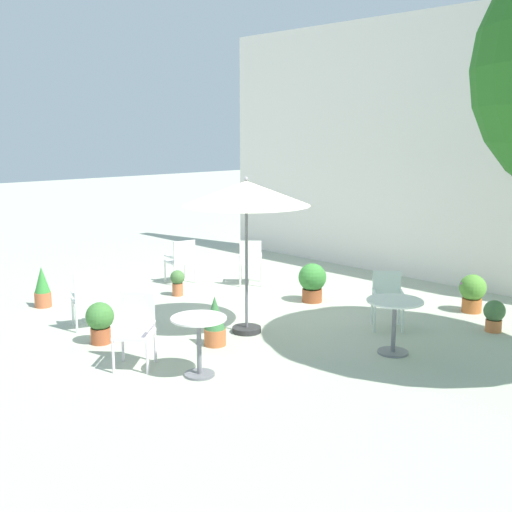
{
  "coord_description": "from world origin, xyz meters",
  "views": [
    {
      "loc": [
        7.36,
        -6.93,
        3.0
      ],
      "look_at": [
        0.0,
        0.12,
        1.01
      ],
      "focal_mm": 44.88,
      "sensor_mm": 36.0,
      "label": 1
    }
  ],
  "objects_px": {
    "patio_chair_3": "(251,259)",
    "potted_plant_2": "(312,281)",
    "potted_plant_4": "(177,281)",
    "patio_chair_4": "(387,295)",
    "cafe_table_1": "(394,316)",
    "potted_plant_0": "(472,291)",
    "potted_plant_1": "(215,322)",
    "patio_chair_0": "(136,325)",
    "potted_plant_5": "(42,288)",
    "potted_plant_6": "(494,314)",
    "patio_umbrella_0": "(246,195)",
    "potted_plant_3": "(100,321)",
    "cafe_table_0": "(199,335)",
    "patio_chair_1": "(182,258)",
    "patio_chair_2": "(88,296)"
  },
  "relations": [
    {
      "from": "patio_chair_3",
      "to": "potted_plant_2",
      "type": "relative_size",
      "value": 1.31
    },
    {
      "from": "patio_chair_3",
      "to": "potted_plant_6",
      "type": "bearing_deg",
      "value": 7.61
    },
    {
      "from": "potted_plant_6",
      "to": "potted_plant_4",
      "type": "bearing_deg",
      "value": -156.84
    },
    {
      "from": "cafe_table_0",
      "to": "potted_plant_0",
      "type": "distance_m",
      "value": 5.2
    },
    {
      "from": "potted_plant_1",
      "to": "potted_plant_5",
      "type": "xyz_separation_m",
      "value": [
        -3.62,
        -0.85,
        -0.01
      ]
    },
    {
      "from": "cafe_table_1",
      "to": "potted_plant_0",
      "type": "relative_size",
      "value": 1.19
    },
    {
      "from": "patio_chair_0",
      "to": "patio_chair_3",
      "type": "bearing_deg",
      "value": 117.98
    },
    {
      "from": "cafe_table_1",
      "to": "patio_chair_1",
      "type": "distance_m",
      "value": 5.33
    },
    {
      "from": "cafe_table_0",
      "to": "potted_plant_0",
      "type": "height_order",
      "value": "cafe_table_0"
    },
    {
      "from": "patio_chair_0",
      "to": "patio_chair_4",
      "type": "xyz_separation_m",
      "value": [
        1.29,
        3.73,
        -0.03
      ]
    },
    {
      "from": "patio_chair_1",
      "to": "potted_plant_0",
      "type": "relative_size",
      "value": 1.36
    },
    {
      "from": "potted_plant_1",
      "to": "potted_plant_2",
      "type": "distance_m",
      "value": 2.85
    },
    {
      "from": "cafe_table_0",
      "to": "potted_plant_5",
      "type": "relative_size",
      "value": 1.06
    },
    {
      "from": "cafe_table_0",
      "to": "patio_chair_2",
      "type": "distance_m",
      "value": 2.68
    },
    {
      "from": "potted_plant_0",
      "to": "potted_plant_2",
      "type": "height_order",
      "value": "potted_plant_2"
    },
    {
      "from": "potted_plant_1",
      "to": "potted_plant_6",
      "type": "bearing_deg",
      "value": 54.85
    },
    {
      "from": "potted_plant_4",
      "to": "patio_chair_4",
      "type": "bearing_deg",
      "value": 17.14
    },
    {
      "from": "patio_chair_4",
      "to": "potted_plant_0",
      "type": "relative_size",
      "value": 1.34
    },
    {
      "from": "potted_plant_2",
      "to": "potted_plant_0",
      "type": "bearing_deg",
      "value": 31.92
    },
    {
      "from": "patio_chair_1",
      "to": "potted_plant_0",
      "type": "distance_m",
      "value": 5.54
    },
    {
      "from": "patio_chair_4",
      "to": "potted_plant_0",
      "type": "height_order",
      "value": "patio_chair_4"
    },
    {
      "from": "patio_umbrella_0",
      "to": "patio_chair_3",
      "type": "distance_m",
      "value": 3.39
    },
    {
      "from": "patio_umbrella_0",
      "to": "potted_plant_6",
      "type": "distance_m",
      "value": 4.18
    },
    {
      "from": "cafe_table_0",
      "to": "patio_chair_3",
      "type": "xyz_separation_m",
      "value": [
        -3.03,
        3.74,
        0.01
      ]
    },
    {
      "from": "potted_plant_5",
      "to": "patio_chair_0",
      "type": "bearing_deg",
      "value": -6.46
    },
    {
      "from": "potted_plant_3",
      "to": "patio_chair_1",
      "type": "bearing_deg",
      "value": 124.83
    },
    {
      "from": "patio_chair_3",
      "to": "patio_chair_4",
      "type": "height_order",
      "value": "patio_chair_3"
    },
    {
      "from": "potted_plant_1",
      "to": "potted_plant_2",
      "type": "bearing_deg",
      "value": 102.4
    },
    {
      "from": "patio_chair_4",
      "to": "potted_plant_3",
      "type": "relative_size",
      "value": 1.43
    },
    {
      "from": "patio_chair_3",
      "to": "potted_plant_2",
      "type": "bearing_deg",
      "value": -2.01
    },
    {
      "from": "patio_chair_4",
      "to": "potted_plant_0",
      "type": "distance_m",
      "value": 1.82
    },
    {
      "from": "cafe_table_0",
      "to": "cafe_table_1",
      "type": "height_order",
      "value": "cafe_table_0"
    },
    {
      "from": "patio_umbrella_0",
      "to": "patio_chair_1",
      "type": "height_order",
      "value": "patio_umbrella_0"
    },
    {
      "from": "potted_plant_0",
      "to": "potted_plant_5",
      "type": "relative_size",
      "value": 0.91
    },
    {
      "from": "patio_chair_2",
      "to": "potted_plant_6",
      "type": "bearing_deg",
      "value": 45.08
    },
    {
      "from": "patio_chair_3",
      "to": "potted_plant_1",
      "type": "bearing_deg",
      "value": -51.31
    },
    {
      "from": "patio_umbrella_0",
      "to": "potted_plant_6",
      "type": "bearing_deg",
      "value": 46.8
    },
    {
      "from": "patio_umbrella_0",
      "to": "patio_chair_2",
      "type": "xyz_separation_m",
      "value": [
        -1.8,
        -1.64,
        -1.57
      ]
    },
    {
      "from": "patio_chair_0",
      "to": "potted_plant_3",
      "type": "height_order",
      "value": "patio_chair_0"
    },
    {
      "from": "potted_plant_6",
      "to": "patio_chair_4",
      "type": "bearing_deg",
      "value": -141.77
    },
    {
      "from": "cafe_table_0",
      "to": "potted_plant_4",
      "type": "relative_size",
      "value": 1.58
    },
    {
      "from": "patio_chair_4",
      "to": "cafe_table_1",
      "type": "bearing_deg",
      "value": -50.71
    },
    {
      "from": "potted_plant_3",
      "to": "potted_plant_5",
      "type": "bearing_deg",
      "value": 173.23
    },
    {
      "from": "cafe_table_0",
      "to": "potted_plant_1",
      "type": "distance_m",
      "value": 1.18
    },
    {
      "from": "patio_chair_0",
      "to": "potted_plant_5",
      "type": "relative_size",
      "value": 1.34
    },
    {
      "from": "patio_umbrella_0",
      "to": "patio_chair_3",
      "type": "xyz_separation_m",
      "value": [
        -2.15,
        2.11,
        -1.55
      ]
    },
    {
      "from": "patio_chair_4",
      "to": "potted_plant_3",
      "type": "bearing_deg",
      "value": -123.43
    },
    {
      "from": "potted_plant_1",
      "to": "patio_chair_0",
      "type": "bearing_deg",
      "value": -94.84
    },
    {
      "from": "patio_umbrella_0",
      "to": "potted_plant_4",
      "type": "xyz_separation_m",
      "value": [
        -2.5,
        0.57,
        -1.82
      ]
    },
    {
      "from": "potted_plant_0",
      "to": "potted_plant_4",
      "type": "relative_size",
      "value": 1.35
    }
  ]
}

